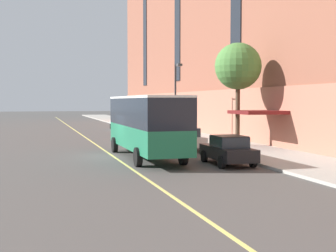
{
  "coord_description": "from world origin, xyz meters",
  "views": [
    {
      "loc": [
        -4.86,
        -28.32,
        3.38
      ],
      "look_at": [
        3.37,
        -0.02,
        1.8
      ],
      "focal_mm": 50.0,
      "sensor_mm": 36.0,
      "label": 1
    }
  ],
  "objects": [
    {
      "name": "ground_plane",
      "position": [
        0.0,
        0.0,
        0.0
      ],
      "size": [
        260.0,
        260.0,
        0.0
      ],
      "primitive_type": "plane",
      "color": "#4C4947"
    },
    {
      "name": "sidewalk",
      "position": [
        9.08,
        3.0,
        0.07
      ],
      "size": [
        5.39,
        160.0,
        0.15
      ],
      "primitive_type": "cube",
      "color": "#ADA89E",
      "rests_on": "ground"
    },
    {
      "name": "city_bus",
      "position": [
        1.55,
        -1.66,
        2.12
      ],
      "size": [
        2.76,
        10.91,
        3.66
      ],
      "color": "#1E704C",
      "rests_on": "ground"
    },
    {
      "name": "parked_car_black_0",
      "position": [
        5.07,
        -5.56,
        0.78
      ],
      "size": [
        2.02,
        4.36,
        1.56
      ],
      "color": "black",
      "rests_on": "ground"
    },
    {
      "name": "parked_car_white_1",
      "position": [
        5.22,
        2.32,
        0.78
      ],
      "size": [
        2.04,
        4.4,
        1.56
      ],
      "color": "silver",
      "rests_on": "ground"
    },
    {
      "name": "parked_car_red_2",
      "position": [
        5.3,
        11.09,
        0.78
      ],
      "size": [
        2.07,
        4.52,
        1.56
      ],
      "color": "#B21E19",
      "rests_on": "ground"
    },
    {
      "name": "parked_car_white_4",
      "position": [
        5.15,
        26.58,
        0.78
      ],
      "size": [
        1.94,
        4.7,
        1.56
      ],
      "color": "silver",
      "rests_on": "ground"
    },
    {
      "name": "parked_car_red_6",
      "position": [
        5.27,
        20.14,
        0.78
      ],
      "size": [
        2.14,
        4.78,
        1.56
      ],
      "color": "#B21E19",
      "rests_on": "ground"
    },
    {
      "name": "street_tree_mid_block",
      "position": [
        9.35,
        2.58,
        5.83
      ],
      "size": [
        3.36,
        3.36,
        7.4
      ],
      "color": "brown",
      "rests_on": "sidewalk"
    },
    {
      "name": "street_lamp",
      "position": [
        6.98,
        9.89,
        4.1
      ],
      "size": [
        0.36,
        1.48,
        6.38
      ],
      "color": "#2D2D30",
      "rests_on": "sidewalk"
    },
    {
      "name": "fire_hydrant",
      "position": [
        6.88,
        -2.23,
        0.49
      ],
      "size": [
        0.42,
        0.24,
        0.72
      ],
      "color": "red",
      "rests_on": "sidewalk"
    },
    {
      "name": "lane_centerline",
      "position": [
        -0.15,
        3.0,
        0.0
      ],
      "size": [
        0.16,
        140.0,
        0.01
      ],
      "primitive_type": "cube",
      "color": "#E0D66B",
      "rests_on": "ground"
    }
  ]
}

